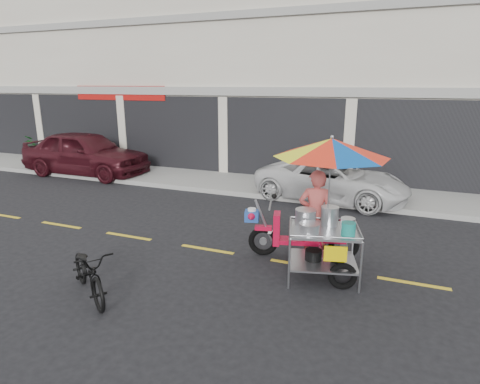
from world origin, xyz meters
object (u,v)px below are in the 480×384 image
at_px(maroon_sedan, 86,153).
at_px(near_bicycle, 89,272).
at_px(white_pickup, 332,180).
at_px(food_vendor_rig, 323,186).

relative_size(maroon_sedan, near_bicycle, 2.97).
xyz_separation_m(maroon_sedan, white_pickup, (9.19, 0.00, -0.22)).
bearing_deg(maroon_sedan, white_pickup, -90.29).
relative_size(near_bicycle, food_vendor_rig, 0.57).
bearing_deg(maroon_sedan, near_bicycle, -137.98).
xyz_separation_m(white_pickup, food_vendor_rig, (0.56, -4.74, 0.99)).
height_order(near_bicycle, food_vendor_rig, food_vendor_rig).
distance_m(white_pickup, food_vendor_rig, 4.87).
distance_m(near_bicycle, food_vendor_rig, 4.21).
distance_m(maroon_sedan, near_bicycle, 9.65).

